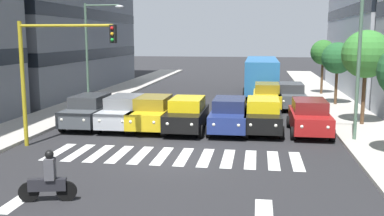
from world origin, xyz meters
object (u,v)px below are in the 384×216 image
car_row2_1 (291,96)px  street_tree_2 (338,58)px  car_row2_0 (267,96)px  street_lamp_right (93,44)px  bus_behind_traffic (261,73)px  motorcycle_with_rider (48,180)px  car_4 (153,112)px  street_tree_1 (366,54)px  street_tree_3 (323,53)px  car_0 (309,116)px  car_1 (263,115)px  car_5 (124,112)px  car_6 (90,111)px  traffic_light_gantry (49,63)px  street_lamp_left (346,41)px  car_2 (229,115)px  car_3 (187,114)px

car_row2_1 → street_tree_2: 4.33m
car_row2_0 → street_lamp_right: bearing=9.7°
car_row2_1 → bus_behind_traffic: size_ratio=0.42×
motorcycle_with_rider → car_4: bearing=-93.4°
car_row2_0 → street_tree_1: street_tree_1 is taller
street_tree_3 → street_lamp_right: bearing=31.1°
street_lamp_right → street_tree_3: bearing=-148.9°
car_0 → car_1: same height
bus_behind_traffic → street_tree_2: size_ratio=2.44×
car_5 → car_row2_0: size_ratio=1.00×
car_row2_1 → car_6: bearing=35.4°
car_1 → car_4: same height
car_row2_1 → street_lamp_right: (13.01, 2.31, 3.44)m
car_4 → car_6: 3.52m
traffic_light_gantry → street_tree_2: 20.01m
car_1 → car_row2_0: (-0.34, -7.54, 0.00)m
car_5 → bus_behind_traffic: 16.64m
car_row2_0 → street_tree_3: (-4.61, -7.72, 2.65)m
traffic_light_gantry → street_tree_3: size_ratio=1.24×
motorcycle_with_rider → street_tree_2: size_ratio=0.39×
street_lamp_left → car_row2_1: bearing=-80.2°
car_5 → street_lamp_right: bearing=-56.1°
car_2 → car_4: bearing=-1.6°
car_4 → traffic_light_gantry: traffic_light_gantry is taller
motorcycle_with_rider → street_lamp_right: street_lamp_right is taller
traffic_light_gantry → bus_behind_traffic: bearing=-115.6°
car_0 → car_3: bearing=2.4°
street_lamp_right → street_tree_2: 16.69m
car_5 → street_tree_1: bearing=-169.9°
traffic_light_gantry → car_6: bearing=-90.1°
car_4 → car_6: bearing=-0.6°
car_0 → car_3: 6.18m
car_3 → street_lamp_right: bearing=-39.4°
street_tree_1 → car_0: bearing=36.7°
car_2 → street_lamp_left: (-5.28, 1.46, 3.77)m
car_3 → car_row2_0: same height
car_6 → street_tree_1: (-14.60, -2.24, 3.02)m
car_0 → street_tree_3: 15.77m
street_tree_3 → street_tree_1: bearing=91.8°
car_4 → bus_behind_traffic: 16.04m
car_0 → car_row2_0: bearing=-75.4°
car_row2_1 → bus_behind_traffic: bearing=-74.5°
car_row2_0 → car_row2_1: (-1.60, -0.36, 0.00)m
car_0 → street_tree_2: street_tree_2 is taller
car_row2_1 → street_tree_3: (-3.02, -7.36, 2.65)m
car_4 → car_6: size_ratio=1.00×
car_1 → street_tree_1: bearing=-157.6°
car_6 → street_tree_3: street_tree_3 is taller
car_2 → street_tree_2: size_ratio=1.03×
car_3 → car_row2_0: (-4.20, -7.86, 0.00)m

